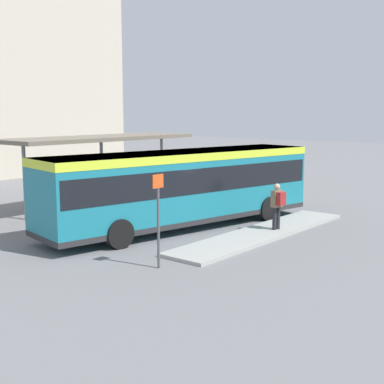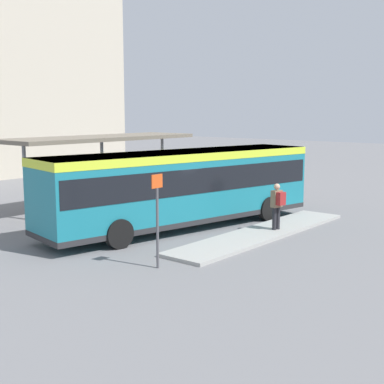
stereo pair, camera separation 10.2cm
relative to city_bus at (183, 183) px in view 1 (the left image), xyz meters
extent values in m
plane|color=slate|center=(-0.01, 0.00, -1.79)|extent=(120.00, 120.00, 0.00)
cube|color=#9E9E99|center=(1.03, -3.10, -1.73)|extent=(9.72, 1.80, 0.12)
cube|color=#197284|center=(-0.01, 0.00, -0.09)|extent=(12.14, 4.70, 2.70)
cube|color=#C6DB33|center=(-0.01, 0.00, 1.11)|extent=(12.16, 4.73, 0.30)
cube|color=black|center=(-0.01, 0.00, 0.23)|extent=(11.91, 4.69, 0.94)
cube|color=black|center=(5.80, -1.11, 0.23)|extent=(0.51, 2.29, 1.04)
cube|color=#28282B|center=(-0.01, 0.00, -1.34)|extent=(12.15, 4.72, 0.20)
cylinder|color=black|center=(3.83, 0.50, -1.28)|extent=(1.06, 0.47, 1.02)
cylinder|color=black|center=(3.38, -1.88, -1.28)|extent=(1.06, 0.47, 1.02)
cylinder|color=black|center=(-3.40, 1.88, -1.28)|extent=(1.06, 0.47, 1.02)
cylinder|color=black|center=(-3.85, -0.49, -1.28)|extent=(1.06, 0.47, 1.02)
cylinder|color=#232328|center=(1.55, -3.29, -1.23)|extent=(0.16, 0.16, 0.87)
cylinder|color=#232328|center=(1.74, -3.33, -1.23)|extent=(0.16, 0.16, 0.87)
cube|color=#7A664C|center=(1.64, -3.31, -0.48)|extent=(0.47, 0.32, 0.65)
cube|color=maroon|center=(1.60, -3.53, -0.44)|extent=(0.36, 0.27, 0.49)
sphere|color=tan|center=(1.64, -3.31, -0.01)|extent=(0.23, 0.23, 0.23)
torus|color=black|center=(9.55, 2.71, -1.41)|extent=(0.12, 0.77, 0.77)
torus|color=black|center=(9.45, 1.67, -1.41)|extent=(0.12, 0.77, 0.77)
cylinder|color=red|center=(9.50, 2.19, -1.16)|extent=(0.12, 0.81, 0.04)
cylinder|color=red|center=(9.48, 2.00, -1.22)|extent=(0.04, 0.04, 0.38)
cube|color=black|center=(9.48, 2.00, -1.03)|extent=(0.09, 0.19, 0.04)
cylinder|color=red|center=(9.54, 2.61, -1.07)|extent=(0.48, 0.08, 0.03)
torus|color=black|center=(9.42, 2.53, -1.44)|extent=(0.09, 0.71, 0.71)
torus|color=black|center=(9.49, 3.49, -1.44)|extent=(0.09, 0.71, 0.71)
cylinder|color=silver|center=(9.46, 3.01, -1.21)|extent=(0.09, 0.75, 0.04)
cylinder|color=silver|center=(9.47, 3.18, -1.26)|extent=(0.04, 0.04, 0.35)
cube|color=black|center=(9.47, 3.18, -1.09)|extent=(0.08, 0.18, 0.04)
cylinder|color=silver|center=(9.43, 2.62, -1.12)|extent=(0.48, 0.06, 0.03)
torus|color=black|center=(9.40, 4.26, -1.46)|extent=(0.15, 0.66, 0.66)
torus|color=black|center=(9.53, 3.39, -1.46)|extent=(0.15, 0.66, 0.66)
cylinder|color=gold|center=(9.47, 3.82, -1.25)|extent=(0.14, 0.69, 0.04)
cylinder|color=gold|center=(9.49, 3.67, -1.30)|extent=(0.04, 0.04, 0.32)
cube|color=black|center=(9.49, 3.67, -1.14)|extent=(0.10, 0.19, 0.04)
cylinder|color=gold|center=(9.41, 4.17, -1.17)|extent=(0.48, 0.11, 0.03)
cube|color=#706656|center=(1.20, 6.20, 1.54)|extent=(10.04, 3.06, 0.18)
cylinder|color=gray|center=(-3.07, 6.20, -0.17)|extent=(0.16, 0.16, 3.23)
cylinder|color=gray|center=(5.47, 6.20, -0.17)|extent=(0.16, 0.16, 3.23)
cylinder|color=gray|center=(1.20, 6.20, -0.17)|extent=(0.16, 0.16, 3.23)
cylinder|color=#4C4C51|center=(-4.67, -3.06, -0.59)|extent=(0.08, 0.08, 2.40)
cube|color=#D84C19|center=(-4.67, -3.06, 0.81)|extent=(0.44, 0.03, 0.40)
camera|label=1|loc=(-15.85, -13.60, 2.83)|focal=50.00mm
camera|label=2|loc=(-15.79, -13.67, 2.83)|focal=50.00mm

